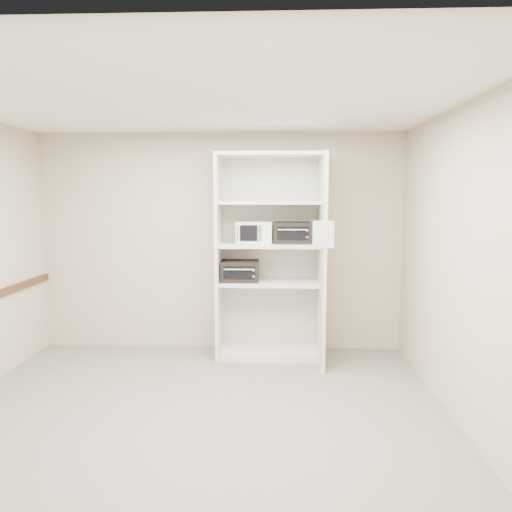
{
  "coord_description": "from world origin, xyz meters",
  "views": [
    {
      "loc": [
        0.71,
        -4.18,
        1.94
      ],
      "look_at": [
        0.48,
        1.28,
        1.27
      ],
      "focal_mm": 35.0,
      "sensor_mm": 36.0,
      "label": 1
    }
  ],
  "objects_px": {
    "shelving_unit": "(273,263)",
    "microwave": "(254,232)",
    "toaster_oven_upper": "(292,233)",
    "toaster_oven_lower": "(240,271)"
  },
  "relations": [
    {
      "from": "microwave",
      "to": "toaster_oven_lower",
      "type": "height_order",
      "value": "microwave"
    },
    {
      "from": "shelving_unit",
      "to": "toaster_oven_upper",
      "type": "xyz_separation_m",
      "value": [
        0.22,
        0.01,
        0.36
      ]
    },
    {
      "from": "microwave",
      "to": "toaster_oven_lower",
      "type": "bearing_deg",
      "value": -148.4
    },
    {
      "from": "shelving_unit",
      "to": "toaster_oven_lower",
      "type": "distance_m",
      "value": 0.41
    },
    {
      "from": "shelving_unit",
      "to": "microwave",
      "type": "bearing_deg",
      "value": 167.97
    },
    {
      "from": "shelving_unit",
      "to": "toaster_oven_lower",
      "type": "relative_size",
      "value": 5.49
    },
    {
      "from": "microwave",
      "to": "toaster_oven_lower",
      "type": "distance_m",
      "value": 0.49
    },
    {
      "from": "microwave",
      "to": "shelving_unit",
      "type": "bearing_deg",
      "value": -13.07
    },
    {
      "from": "microwave",
      "to": "toaster_oven_upper",
      "type": "relative_size",
      "value": 0.98
    },
    {
      "from": "microwave",
      "to": "toaster_oven_upper",
      "type": "bearing_deg",
      "value": -6.1
    }
  ]
}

